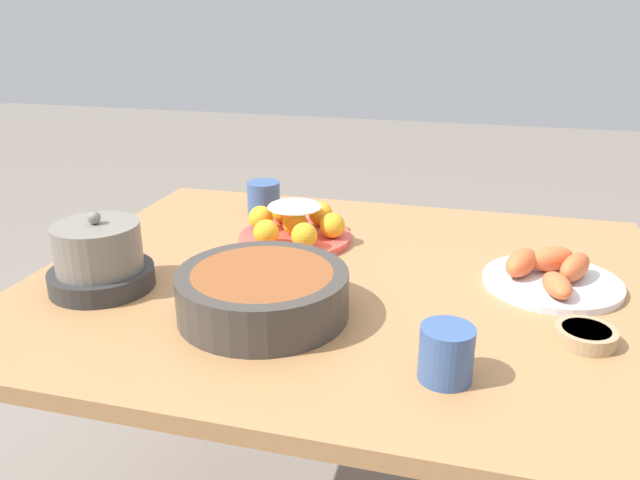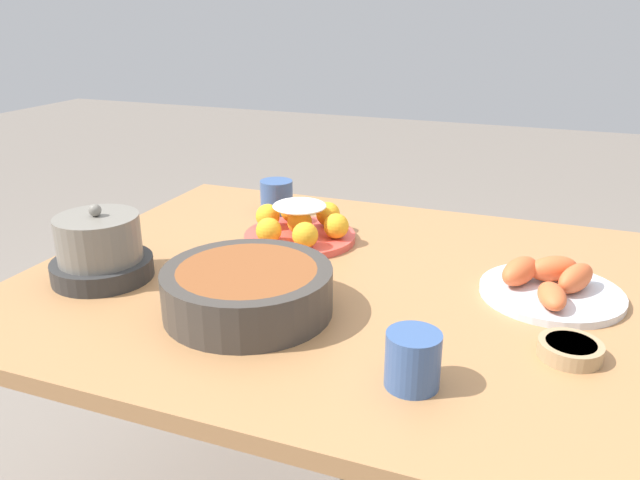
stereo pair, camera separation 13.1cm
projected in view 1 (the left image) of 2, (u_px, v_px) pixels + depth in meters
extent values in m
cylinder|color=#A87547|center=(593.00, 365.00, 1.64)|extent=(0.06, 0.06, 0.71)
cylinder|color=#A87547|center=(198.00, 314.00, 1.91)|extent=(0.06, 0.06, 0.71)
cube|color=#A87547|center=(348.00, 283.00, 1.24)|extent=(1.23, 0.99, 0.03)
cylinder|color=#E04C42|center=(295.00, 238.00, 1.42)|extent=(0.25, 0.25, 0.02)
sphere|color=#F4A823|center=(261.00, 218.00, 1.43)|extent=(0.06, 0.06, 0.06)
sphere|color=#F4A823|center=(266.00, 232.00, 1.34)|extent=(0.06, 0.06, 0.06)
sphere|color=#F4A823|center=(304.00, 236.00, 1.33)|extent=(0.06, 0.06, 0.06)
sphere|color=#F4A823|center=(332.00, 226.00, 1.39)|extent=(0.06, 0.06, 0.06)
sphere|color=#F4A823|center=(321.00, 214.00, 1.46)|extent=(0.06, 0.06, 0.06)
sphere|color=#F4A823|center=(284.00, 212.00, 1.48)|extent=(0.06, 0.06, 0.06)
ellipsoid|color=white|center=(295.00, 207.00, 1.39)|extent=(0.12, 0.12, 0.02)
sphere|color=#F4A823|center=(295.00, 223.00, 1.40)|extent=(0.06, 0.06, 0.06)
cylinder|color=#3D3833|center=(263.00, 293.00, 1.07)|extent=(0.30, 0.30, 0.08)
cylinder|color=brown|center=(262.00, 275.00, 1.06)|extent=(0.24, 0.24, 0.01)
cylinder|color=tan|center=(585.00, 336.00, 0.99)|extent=(0.10, 0.10, 0.03)
cylinder|color=olive|center=(586.00, 330.00, 0.99)|extent=(0.08, 0.08, 0.01)
cylinder|color=silver|center=(552.00, 282.00, 1.19)|extent=(0.26, 0.26, 0.01)
ellipsoid|color=#E06033|center=(521.00, 263.00, 1.20)|extent=(0.08, 0.11, 0.05)
ellipsoid|color=#E06033|center=(557.00, 285.00, 1.12)|extent=(0.06, 0.10, 0.04)
ellipsoid|color=#E06033|center=(575.00, 267.00, 1.18)|extent=(0.08, 0.11, 0.05)
ellipsoid|color=#E06033|center=(551.00, 259.00, 1.22)|extent=(0.11, 0.09, 0.05)
cylinder|color=#38568E|center=(264.00, 198.00, 1.59)|extent=(0.08, 0.08, 0.08)
cylinder|color=#38568E|center=(446.00, 353.00, 0.89)|extent=(0.08, 0.08, 0.08)
cylinder|color=#2D2D2D|center=(102.00, 278.00, 1.18)|extent=(0.19, 0.19, 0.04)
cylinder|color=slate|center=(98.00, 247.00, 1.16)|extent=(0.16, 0.16, 0.09)
sphere|color=slate|center=(94.00, 218.00, 1.14)|extent=(0.02, 0.02, 0.02)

